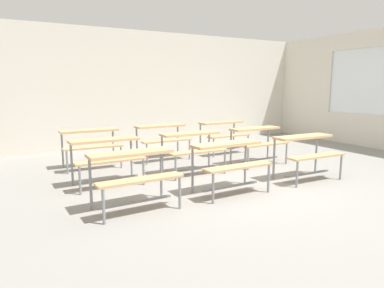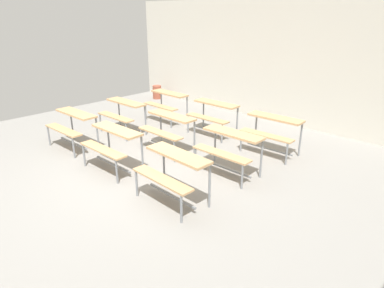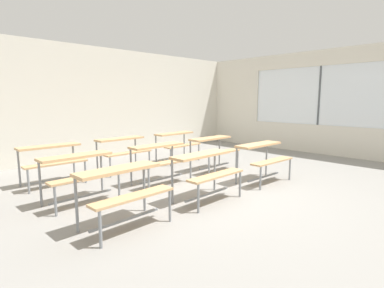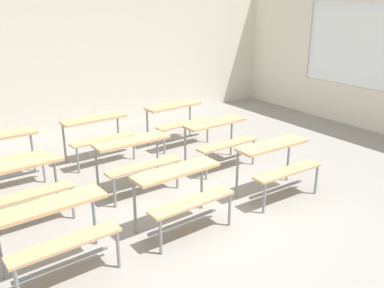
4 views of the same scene
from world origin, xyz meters
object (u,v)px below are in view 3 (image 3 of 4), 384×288
(desk_bench_r0c1, at_px, (206,165))
(desk_bench_r2c0, at_px, (52,155))
(desk_bench_r2c2, at_px, (177,140))
(desk_bench_r2c1, at_px, (123,146))
(desk_bench_r1c0, at_px, (79,167))
(desk_bench_r0c2, at_px, (263,153))
(desk_bench_r1c1, at_px, (161,154))
(desk_bench_r1c2, at_px, (214,146))
(desk_bench_r0c0, at_px, (123,183))

(desk_bench_r0c1, height_order, desk_bench_r2c0, same)
(desk_bench_r2c2, bearing_deg, desk_bench_r2c1, 175.75)
(desk_bench_r1c0, relative_size, desk_bench_r2c0, 1.01)
(desk_bench_r0c2, height_order, desk_bench_r1c1, same)
(desk_bench_r2c1, bearing_deg, desk_bench_r0c2, -61.83)
(desk_bench_r2c1, bearing_deg, desk_bench_r2c2, -3.13)
(desk_bench_r1c2, distance_m, desk_bench_r2c0, 3.33)
(desk_bench_r0c0, distance_m, desk_bench_r1c0, 1.26)
(desk_bench_r1c1, distance_m, desk_bench_r1c2, 1.53)
(desk_bench_r0c1, bearing_deg, desk_bench_r2c1, 86.75)
(desk_bench_r0c0, bearing_deg, desk_bench_r2c2, 37.44)
(desk_bench_r2c0, bearing_deg, desk_bench_r2c2, 0.53)
(desk_bench_r1c0, distance_m, desk_bench_r1c2, 3.10)
(desk_bench_r0c1, relative_size, desk_bench_r2c1, 1.00)
(desk_bench_r2c1, bearing_deg, desk_bench_r0c0, -122.07)
(desk_bench_r1c0, xyz_separation_m, desk_bench_r2c0, (0.04, 1.32, 0.00))
(desk_bench_r0c1, relative_size, desk_bench_r2c0, 1.01)
(desk_bench_r0c1, xyz_separation_m, desk_bench_r0c2, (1.58, -0.02, 0.00))
(desk_bench_r0c1, distance_m, desk_bench_r2c0, 2.98)
(desk_bench_r2c0, xyz_separation_m, desk_bench_r2c2, (3.10, -0.01, 0.00))
(desk_bench_r0c1, distance_m, desk_bench_r2c2, 3.06)
(desk_bench_r1c2, xyz_separation_m, desk_bench_r2c0, (-3.05, 1.32, 0.00))
(desk_bench_r1c0, xyz_separation_m, desk_bench_r1c1, (1.57, -0.02, 0.00))
(desk_bench_r0c2, height_order, desk_bench_r2c1, same)
(desk_bench_r0c0, height_order, desk_bench_r2c2, same)
(desk_bench_r1c0, bearing_deg, desk_bench_r0c0, -90.57)
(desk_bench_r1c0, relative_size, desk_bench_r1c2, 1.00)
(desk_bench_r0c2, xyz_separation_m, desk_bench_r1c2, (0.02, 1.30, 0.00))
(desk_bench_r0c0, distance_m, desk_bench_r2c2, 4.04)
(desk_bench_r0c0, relative_size, desk_bench_r2c1, 1.01)
(desk_bench_r0c1, relative_size, desk_bench_r1c1, 1.01)
(desk_bench_r1c2, bearing_deg, desk_bench_r2c2, 86.89)
(desk_bench_r0c2, distance_m, desk_bench_r2c1, 3.05)
(desk_bench_r0c2, distance_m, desk_bench_r1c0, 3.34)
(desk_bench_r0c1, xyz_separation_m, desk_bench_r1c0, (-1.50, 1.27, 0.00))
(desk_bench_r0c2, relative_size, desk_bench_r1c1, 1.01)
(desk_bench_r1c2, relative_size, desk_bench_r2c2, 0.99)
(desk_bench_r1c1, distance_m, desk_bench_r2c0, 2.03)
(desk_bench_r0c0, relative_size, desk_bench_r1c1, 1.02)
(desk_bench_r0c0, bearing_deg, desk_bench_r0c2, -2.74)
(desk_bench_r2c0, distance_m, desk_bench_r2c2, 3.10)
(desk_bench_r0c2, height_order, desk_bench_r2c2, same)
(desk_bench_r2c0, height_order, desk_bench_r2c2, same)
(desk_bench_r1c1, relative_size, desk_bench_r2c1, 0.99)
(desk_bench_r0c2, distance_m, desk_bench_r1c1, 1.98)
(desk_bench_r1c2, relative_size, desk_bench_r2c1, 1.00)
(desk_bench_r1c0, height_order, desk_bench_r2c2, same)
(desk_bench_r1c1, xyz_separation_m, desk_bench_r1c2, (1.53, 0.02, 0.00))
(desk_bench_r0c0, height_order, desk_bench_r2c0, same)
(desk_bench_r2c1, bearing_deg, desk_bench_r2c0, -179.75)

